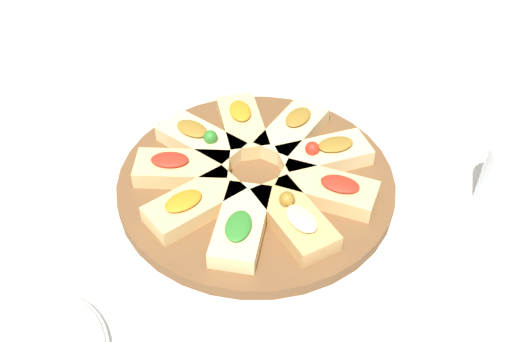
% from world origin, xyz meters
% --- Properties ---
extents(ground_plane, '(3.00, 3.00, 0.00)m').
position_xyz_m(ground_plane, '(0.00, 0.00, 0.00)').
color(ground_plane, silver).
extents(serving_board, '(0.41, 0.41, 0.02)m').
position_xyz_m(serving_board, '(0.00, 0.00, 0.01)').
color(serving_board, brown).
rests_on(serving_board, ground_plane).
extents(focaccia_slice_0, '(0.15, 0.12, 0.04)m').
position_xyz_m(focaccia_slice_0, '(0.10, 0.05, 0.03)').
color(focaccia_slice_0, '#E5C689').
rests_on(focaccia_slice_0, serving_board).
extents(focaccia_slice_1, '(0.10, 0.15, 0.04)m').
position_xyz_m(focaccia_slice_1, '(0.03, 0.11, 0.03)').
color(focaccia_slice_1, '#DBB775').
rests_on(focaccia_slice_1, serving_board).
extents(focaccia_slice_2, '(0.11, 0.15, 0.04)m').
position_xyz_m(focaccia_slice_2, '(-0.04, 0.10, 0.03)').
color(focaccia_slice_2, '#E5C689').
rests_on(focaccia_slice_2, serving_board).
extents(focaccia_slice_3, '(0.15, 0.12, 0.04)m').
position_xyz_m(focaccia_slice_3, '(-0.09, 0.06, 0.03)').
color(focaccia_slice_3, '#DBB775').
rests_on(focaccia_slice_3, serving_board).
extents(focaccia_slice_4, '(0.15, 0.08, 0.04)m').
position_xyz_m(focaccia_slice_4, '(-0.11, -0.02, 0.03)').
color(focaccia_slice_4, '#DBB775').
rests_on(focaccia_slice_4, serving_board).
extents(focaccia_slice_5, '(0.14, 0.15, 0.04)m').
position_xyz_m(focaccia_slice_5, '(-0.07, -0.09, 0.03)').
color(focaccia_slice_5, '#E5C689').
rests_on(focaccia_slice_5, serving_board).
extents(focaccia_slice_6, '(0.06, 0.14, 0.04)m').
position_xyz_m(focaccia_slice_6, '(0.00, -0.11, 0.03)').
color(focaccia_slice_6, tan).
rests_on(focaccia_slice_6, serving_board).
extents(focaccia_slice_7, '(0.14, 0.15, 0.04)m').
position_xyz_m(focaccia_slice_7, '(0.07, -0.08, 0.03)').
color(focaccia_slice_7, '#DBB775').
rests_on(focaccia_slice_7, serving_board).
extents(focaccia_slice_8, '(0.15, 0.08, 0.04)m').
position_xyz_m(focaccia_slice_8, '(0.11, -0.02, 0.03)').
color(focaccia_slice_8, '#E5C689').
rests_on(focaccia_slice_8, serving_board).
extents(plate_right, '(0.19, 0.19, 0.02)m').
position_xyz_m(plate_right, '(0.28, 0.31, 0.01)').
color(plate_right, white).
rests_on(plate_right, ground_plane).
extents(water_glass, '(0.07, 0.07, 0.10)m').
position_xyz_m(water_glass, '(0.30, -0.20, 0.05)').
color(water_glass, silver).
rests_on(water_glass, ground_plane).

